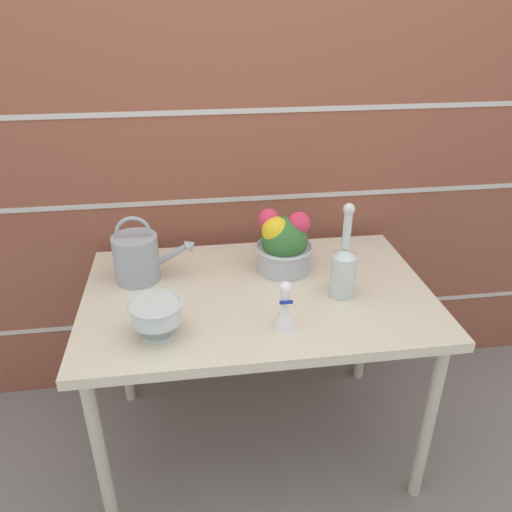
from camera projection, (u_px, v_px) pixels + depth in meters
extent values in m
plane|color=gray|center=(257.00, 439.00, 2.12)|extent=(12.00, 12.00, 0.00)
cube|color=brown|center=(241.00, 154.00, 2.04)|extent=(3.60, 0.08, 2.20)
cube|color=beige|center=(244.00, 314.00, 2.35)|extent=(3.53, 0.00, 0.02)
cube|color=beige|center=(243.00, 199.00, 2.08)|extent=(3.53, 0.00, 0.02)
cube|color=beige|center=(241.00, 111.00, 1.92)|extent=(3.53, 0.00, 0.02)
cube|color=beige|center=(258.00, 295.00, 1.79)|extent=(1.23, 0.78, 0.04)
cylinder|color=beige|center=(101.00, 460.00, 1.60)|extent=(0.04, 0.04, 0.70)
cylinder|color=beige|center=(428.00, 424.00, 1.73)|extent=(0.04, 0.04, 0.70)
cylinder|color=beige|center=(122.00, 336.00, 2.18)|extent=(0.04, 0.04, 0.70)
cylinder|color=beige|center=(365.00, 316.00, 2.32)|extent=(0.04, 0.04, 0.70)
cylinder|color=#9EA3A8|center=(136.00, 258.00, 1.81)|extent=(0.16, 0.16, 0.17)
cylinder|color=#9EA3A8|center=(173.00, 254.00, 1.82)|extent=(0.14, 0.02, 0.09)
cone|color=#9EA3A8|center=(191.00, 245.00, 1.82)|extent=(0.05, 0.05, 0.06)
torus|color=#9EA3A8|center=(133.00, 233.00, 1.77)|extent=(0.13, 0.01, 0.13)
cylinder|color=silver|center=(158.00, 333.00, 1.54)|extent=(0.11, 0.11, 0.01)
cylinder|color=silver|center=(157.00, 326.00, 1.53)|extent=(0.04, 0.04, 0.04)
sphere|color=silver|center=(157.00, 325.00, 1.53)|extent=(0.05, 0.05, 0.05)
cylinder|color=silver|center=(156.00, 312.00, 1.51)|extent=(0.15, 0.15, 0.06)
torus|color=silver|center=(155.00, 304.00, 1.50)|extent=(0.16, 0.16, 0.01)
cylinder|color=#BCBCC1|center=(284.00, 258.00, 1.90)|extent=(0.21, 0.21, 0.09)
torus|color=#BCBCC1|center=(284.00, 247.00, 1.88)|extent=(0.22, 0.22, 0.01)
sphere|color=#387033|center=(284.00, 240.00, 1.86)|extent=(0.18, 0.18, 0.18)
sphere|color=yellow|center=(276.00, 230.00, 1.83)|extent=(0.10, 0.10, 0.10)
sphere|color=#E03856|center=(269.00, 219.00, 1.84)|extent=(0.08, 0.08, 0.08)
sphere|color=#E03856|center=(299.00, 223.00, 1.83)|extent=(0.09, 0.09, 0.09)
cylinder|color=silver|center=(343.00, 275.00, 1.72)|extent=(0.09, 0.09, 0.15)
cone|color=silver|center=(345.00, 252.00, 1.68)|extent=(0.09, 0.09, 0.03)
cylinder|color=silver|center=(347.00, 231.00, 1.64)|extent=(0.03, 0.03, 0.13)
sphere|color=silver|center=(349.00, 209.00, 1.61)|extent=(0.04, 0.04, 0.04)
cone|color=white|center=(285.00, 313.00, 1.56)|extent=(0.07, 0.07, 0.11)
cylinder|color=white|center=(285.00, 293.00, 1.52)|extent=(0.03, 0.03, 0.04)
sphere|color=white|center=(285.00, 288.00, 1.52)|extent=(0.04, 0.04, 0.04)
cube|color=#193399|center=(286.00, 302.00, 1.52)|extent=(0.04, 0.01, 0.01)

